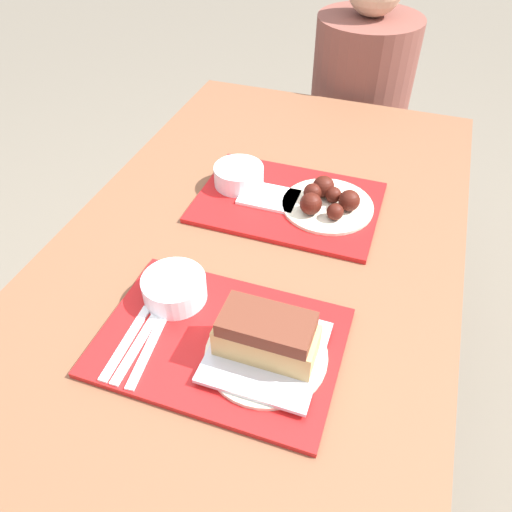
{
  "coord_description": "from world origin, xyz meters",
  "views": [
    {
      "loc": [
        0.27,
        -0.66,
        1.46
      ],
      "look_at": [
        0.03,
        0.04,
        0.77
      ],
      "focal_mm": 35.0,
      "sensor_mm": 36.0,
      "label": 1
    }
  ],
  "objects_px": {
    "bowl_coleslaw_far": "(239,175)",
    "tray_near": "(220,342)",
    "tray_far": "(288,202)",
    "person_seated_across": "(362,78)",
    "wings_plate_far": "(327,200)",
    "brisket_sandwich_plate": "(266,342)",
    "bowl_coleslaw_near": "(174,287)"
  },
  "relations": [
    {
      "from": "tray_far",
      "to": "brisket_sandwich_plate",
      "type": "distance_m",
      "value": 0.46
    },
    {
      "from": "bowl_coleslaw_near",
      "to": "tray_far",
      "type": "bearing_deg",
      "value": 72.54
    },
    {
      "from": "brisket_sandwich_plate",
      "to": "wings_plate_far",
      "type": "relative_size",
      "value": 0.99
    },
    {
      "from": "brisket_sandwich_plate",
      "to": "wings_plate_far",
      "type": "distance_m",
      "value": 0.45
    },
    {
      "from": "bowl_coleslaw_near",
      "to": "bowl_coleslaw_far",
      "type": "xyz_separation_m",
      "value": [
        -0.02,
        0.4,
        0.0
      ]
    },
    {
      "from": "wings_plate_far",
      "to": "tray_far",
      "type": "bearing_deg",
      "value": -179.19
    },
    {
      "from": "tray_near",
      "to": "tray_far",
      "type": "distance_m",
      "value": 0.44
    },
    {
      "from": "wings_plate_far",
      "to": "person_seated_across",
      "type": "xyz_separation_m",
      "value": [
        -0.06,
        0.82,
        -0.05
      ]
    },
    {
      "from": "tray_near",
      "to": "bowl_coleslaw_far",
      "type": "distance_m",
      "value": 0.49
    },
    {
      "from": "bowl_coleslaw_near",
      "to": "person_seated_across",
      "type": "distance_m",
      "value": 1.2
    },
    {
      "from": "bowl_coleslaw_far",
      "to": "bowl_coleslaw_near",
      "type": "bearing_deg",
      "value": -87.36
    },
    {
      "from": "person_seated_across",
      "to": "wings_plate_far",
      "type": "bearing_deg",
      "value": -85.99
    },
    {
      "from": "brisket_sandwich_plate",
      "to": "bowl_coleslaw_far",
      "type": "relative_size",
      "value": 1.74
    },
    {
      "from": "tray_near",
      "to": "person_seated_across",
      "type": "relative_size",
      "value": 0.66
    },
    {
      "from": "wings_plate_far",
      "to": "brisket_sandwich_plate",
      "type": "bearing_deg",
      "value": -90.13
    },
    {
      "from": "tray_near",
      "to": "person_seated_across",
      "type": "xyz_separation_m",
      "value": [
        0.03,
        1.26,
        -0.02
      ]
    },
    {
      "from": "tray_far",
      "to": "brisket_sandwich_plate",
      "type": "relative_size",
      "value": 2.02
    },
    {
      "from": "tray_far",
      "to": "brisket_sandwich_plate",
      "type": "xyz_separation_m",
      "value": [
        0.09,
        -0.45,
        0.04
      ]
    },
    {
      "from": "bowl_coleslaw_near",
      "to": "brisket_sandwich_plate",
      "type": "relative_size",
      "value": 0.57
    },
    {
      "from": "bowl_coleslaw_near",
      "to": "bowl_coleslaw_far",
      "type": "bearing_deg",
      "value": 92.64
    },
    {
      "from": "bowl_coleslaw_far",
      "to": "person_seated_across",
      "type": "distance_m",
      "value": 0.81
    },
    {
      "from": "person_seated_across",
      "to": "tray_far",
      "type": "bearing_deg",
      "value": -92.47
    },
    {
      "from": "tray_near",
      "to": "tray_far",
      "type": "xyz_separation_m",
      "value": [
        -0.0,
        0.44,
        0.0
      ]
    },
    {
      "from": "tray_near",
      "to": "brisket_sandwich_plate",
      "type": "xyz_separation_m",
      "value": [
        0.09,
        -0.01,
        0.04
      ]
    },
    {
      "from": "bowl_coleslaw_far",
      "to": "tray_near",
      "type": "bearing_deg",
      "value": -73.45
    },
    {
      "from": "wings_plate_far",
      "to": "bowl_coleslaw_near",
      "type": "bearing_deg",
      "value": -119.29
    },
    {
      "from": "tray_far",
      "to": "person_seated_across",
      "type": "height_order",
      "value": "person_seated_across"
    },
    {
      "from": "bowl_coleslaw_near",
      "to": "person_seated_across",
      "type": "xyz_separation_m",
      "value": [
        0.15,
        1.19,
        -0.05
      ]
    },
    {
      "from": "tray_far",
      "to": "person_seated_across",
      "type": "distance_m",
      "value": 0.82
    },
    {
      "from": "tray_near",
      "to": "person_seated_across",
      "type": "distance_m",
      "value": 1.26
    },
    {
      "from": "bowl_coleslaw_far",
      "to": "wings_plate_far",
      "type": "relative_size",
      "value": 0.57
    },
    {
      "from": "tray_near",
      "to": "brisket_sandwich_plate",
      "type": "distance_m",
      "value": 0.1
    }
  ]
}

